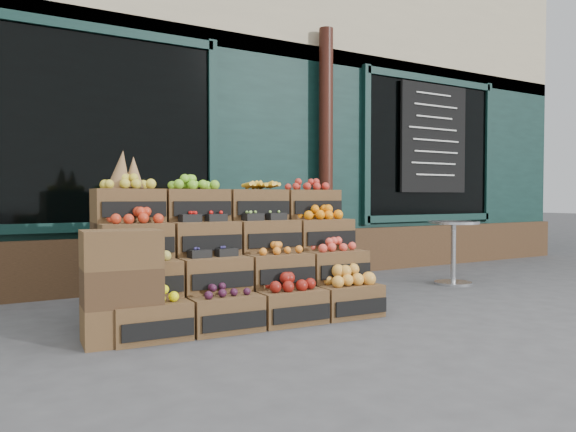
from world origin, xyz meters
TOP-DOWN VIEW (x-y plane):
  - ground at (0.00, 0.00)m, footprint 60.00×60.00m
  - shop_facade at (0.00, 5.11)m, footprint 12.00×6.24m
  - crate_display at (-0.89, 0.47)m, footprint 2.33×1.24m
  - spare_crates at (-1.96, 0.09)m, footprint 0.57×0.42m
  - bistro_table at (2.09, 0.70)m, footprint 0.59×0.59m
  - shopkeeper at (-1.61, 2.97)m, footprint 0.91×0.77m

SIDE VIEW (x-z plane):
  - ground at x=0.00m, z-range 0.00..0.00m
  - spare_crates at x=-1.96m, z-range 0.00..0.80m
  - crate_display at x=-0.89m, z-range -0.27..1.15m
  - bistro_table at x=2.09m, z-range 0.09..0.84m
  - shopkeeper at x=-1.61m, z-range 0.00..2.13m
  - shop_facade at x=0.00m, z-range 0.00..4.80m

